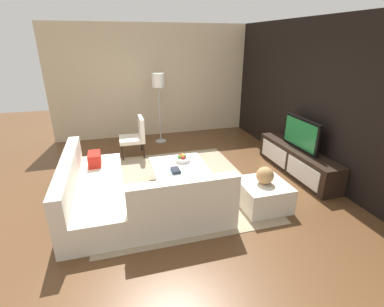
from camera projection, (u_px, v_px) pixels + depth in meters
name	position (u px, v px, depth m)	size (l,w,h in m)	color
ground_plane	(176.00, 189.00, 4.91)	(14.00, 14.00, 0.00)	brown
feature_wall_back	(320.00, 100.00, 5.06)	(6.40, 0.12, 2.80)	black
side_wall_left	(155.00, 82.00, 7.28)	(0.12, 5.20, 2.80)	beige
area_rug	(174.00, 186.00, 4.99)	(3.07, 2.71, 0.01)	tan
media_console	(297.00, 161.00, 5.42)	(2.05, 0.45, 0.50)	black
television	(301.00, 134.00, 5.21)	(1.00, 0.06, 0.59)	black
sectional_couch	(124.00, 196.00, 4.14)	(2.26, 2.30, 0.80)	silver
coffee_table	(180.00, 175.00, 4.94)	(1.04, 0.93, 0.38)	black
accent_chair_near	(136.00, 134.00, 6.16)	(0.56, 0.53, 0.87)	black
floor_lamp	(159.00, 85.00, 6.65)	(0.30, 0.30, 1.69)	#A5A5AA
ottoman	(263.00, 195.00, 4.32)	(0.70, 0.70, 0.40)	silver
fruit_bowl	(182.00, 158.00, 5.04)	(0.28, 0.28, 0.14)	silver
decorative_ball	(265.00, 175.00, 4.19)	(0.26, 0.26, 0.26)	#AD8451
book_stack	(176.00, 170.00, 4.64)	(0.21, 0.15, 0.06)	#2D516B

